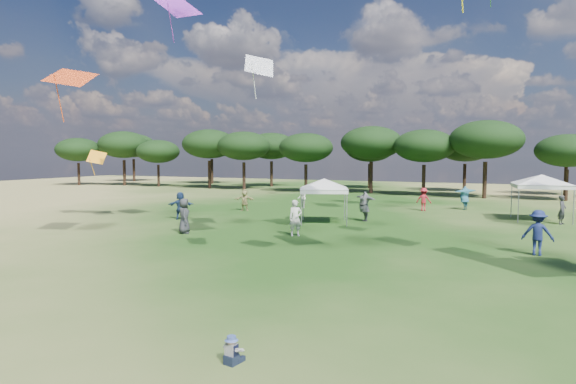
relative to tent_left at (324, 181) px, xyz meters
name	(u,v)px	position (x,y,z in m)	size (l,w,h in m)	color
tree_line	(478,143)	(7.57, 25.63, 2.79)	(108.78, 17.63, 7.77)	black
tent_left	(324,181)	(0.00, 0.00, 0.00)	(5.42, 5.42, 3.06)	gray
tent_right	(542,177)	(12.30, 6.69, 0.20)	(6.45, 6.45, 3.26)	gray
toddler	(232,351)	(5.19, -19.74, -2.38)	(0.41, 0.45, 0.58)	black
festival_crowd	(383,207)	(3.11, 2.34, -1.73)	(30.03, 19.76, 1.92)	navy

